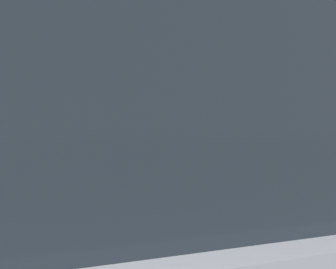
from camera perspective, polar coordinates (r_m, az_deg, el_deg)
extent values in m
cylinder|color=slate|center=(3.57, -1.01, -9.65)|extent=(0.07, 0.07, 1.06)
cylinder|color=#939699|center=(3.51, -1.01, 1.05)|extent=(0.18, 0.18, 0.27)
sphere|color=silver|center=(3.52, -1.01, 3.75)|extent=(0.18, 0.18, 0.18)
cube|color=black|center=(3.43, -0.30, 2.06)|extent=(0.10, 0.01, 0.07)
cube|color=red|center=(3.43, -0.30, 0.26)|extent=(0.11, 0.01, 0.09)
cylinder|color=black|center=(3.90, 7.44, -10.17)|extent=(0.15, 0.15, 0.87)
cylinder|color=black|center=(3.77, 5.08, -10.52)|extent=(0.15, 0.15, 0.87)
cube|color=gray|center=(3.77, 6.29, 1.13)|extent=(0.47, 0.26, 0.65)
sphere|color=brown|center=(3.80, 6.30, 7.86)|extent=(0.24, 0.24, 0.24)
cylinder|color=gray|center=(3.94, 9.36, 1.36)|extent=(0.09, 0.09, 0.62)
cylinder|color=gray|center=(3.46, 4.64, 3.06)|extent=(0.13, 0.47, 0.53)
cube|color=black|center=(1.71, 8.79, 6.44)|extent=(2.21, 1.62, 0.66)
cylinder|color=#2D7A38|center=(5.36, -12.46, -1.09)|extent=(24.00, 0.06, 0.06)
cylinder|color=#2D7A38|center=(5.39, -12.46, -5.93)|extent=(24.00, 0.05, 0.05)
cylinder|color=#2D7A38|center=(5.40, -12.46, -6.46)|extent=(0.06, 0.06, 1.01)
cylinder|color=#2D7A38|center=(6.47, 8.56, -5.31)|extent=(0.06, 0.06, 1.01)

